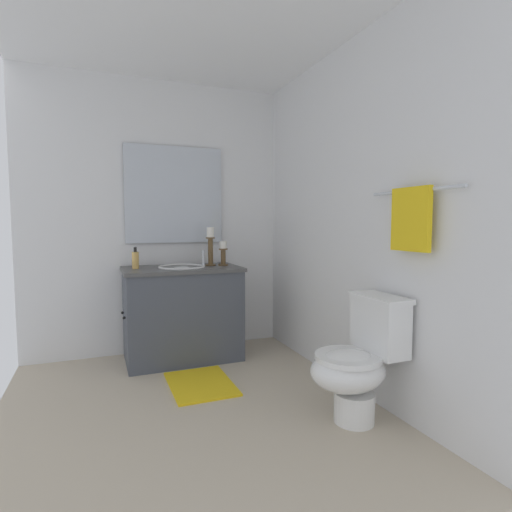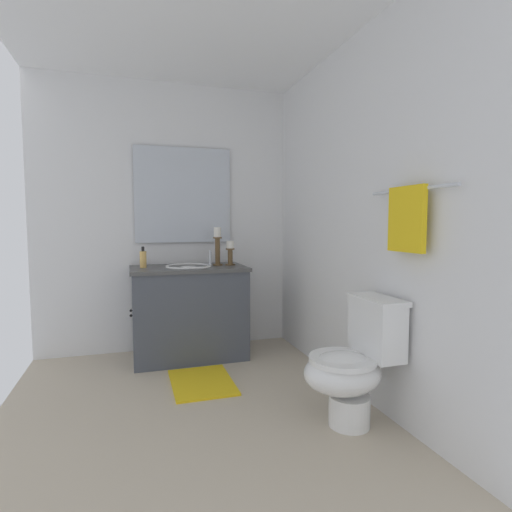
{
  "view_description": "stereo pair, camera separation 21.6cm",
  "coord_description": "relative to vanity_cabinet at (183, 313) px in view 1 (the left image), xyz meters",
  "views": [
    {
      "loc": [
        2.41,
        -0.54,
        1.18
      ],
      "look_at": [
        -0.2,
        0.5,
        0.95
      ],
      "focal_mm": 28.27,
      "sensor_mm": 36.0,
      "label": 1
    },
    {
      "loc": [
        2.48,
        -0.34,
        1.18
      ],
      "look_at": [
        -0.2,
        0.5,
        0.95
      ],
      "focal_mm": 28.27,
      "sensor_mm": 36.0,
      "label": 2
    }
  ],
  "objects": [
    {
      "name": "floor",
      "position": [
        1.02,
        -0.14,
        -0.41
      ],
      "size": [
        2.69,
        2.32,
        0.02
      ],
      "primitive_type": "cube",
      "color": "beige",
      "rests_on": "ground"
    },
    {
      "name": "wall_back",
      "position": [
        1.02,
        1.02,
        0.82
      ],
      "size": [
        2.69,
        0.04,
        2.45
      ],
      "primitive_type": "cube",
      "color": "white",
      "rests_on": "ground"
    },
    {
      "name": "toilet",
      "position": [
        1.5,
        0.73,
        -0.04
      ],
      "size": [
        0.39,
        0.54,
        0.75
      ],
      "color": "white",
      "rests_on": "ground"
    },
    {
      "name": "vanity_cabinet",
      "position": [
        0.0,
        0.0,
        0.0
      ],
      "size": [
        0.58,
        0.99,
        0.8
      ],
      "color": "#474C56",
      "rests_on": "ground"
    },
    {
      "name": "bath_mat",
      "position": [
        0.63,
        0.0,
        -0.39
      ],
      "size": [
        0.6,
        0.44,
        0.02
      ],
      "primitive_type": "cube",
      "color": "yellow",
      "rests_on": "ground"
    },
    {
      "name": "candle_holder_tall",
      "position": [
        -0.02,
        0.38,
        0.51
      ],
      "size": [
        0.09,
        0.09,
        0.22
      ],
      "color": "brown",
      "rests_on": "vanity_cabinet"
    },
    {
      "name": "wall_left",
      "position": [
        -0.32,
        -0.14,
        0.82
      ],
      "size": [
        0.04,
        2.32,
        2.45
      ],
      "primitive_type": "cube",
      "color": "white",
      "rests_on": "ground"
    },
    {
      "name": "mirror",
      "position": [
        -0.28,
        0.0,
        1.03
      ],
      "size": [
        0.02,
        0.88,
        0.87
      ],
      "primitive_type": "cube",
      "color": "silver"
    },
    {
      "name": "towel_bar",
      "position": [
        1.67,
        0.96,
        0.96
      ],
      "size": [
        0.68,
        0.02,
        0.02
      ],
      "primitive_type": "cylinder",
      "rotation": [
        0.0,
        1.57,
        0.0
      ],
      "color": "silver"
    },
    {
      "name": "candle_holder_short",
      "position": [
        -0.04,
        0.27,
        0.58
      ],
      "size": [
        0.09,
        0.09,
        0.34
      ],
      "color": "brown",
      "rests_on": "vanity_cabinet"
    },
    {
      "name": "towel_near_vanity",
      "position": [
        1.67,
        0.94,
        0.8
      ],
      "size": [
        0.28,
        0.03,
        0.35
      ],
      "primitive_type": "cube",
      "color": "yellow",
      "rests_on": "towel_bar"
    },
    {
      "name": "ceiling",
      "position": [
        1.02,
        -0.14,
        2.06
      ],
      "size": [
        2.69,
        2.32,
        0.02
      ],
      "primitive_type": "cube",
      "color": "white"
    },
    {
      "name": "sink_basin",
      "position": [
        0.0,
        0.0,
        0.36
      ],
      "size": [
        0.4,
        0.4,
        0.24
      ],
      "color": "white",
      "rests_on": "vanity_cabinet"
    },
    {
      "name": "soap_bottle",
      "position": [
        -0.04,
        -0.38,
        0.47
      ],
      "size": [
        0.06,
        0.06,
        0.18
      ],
      "color": "#E5B259",
      "rests_on": "vanity_cabinet"
    }
  ]
}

